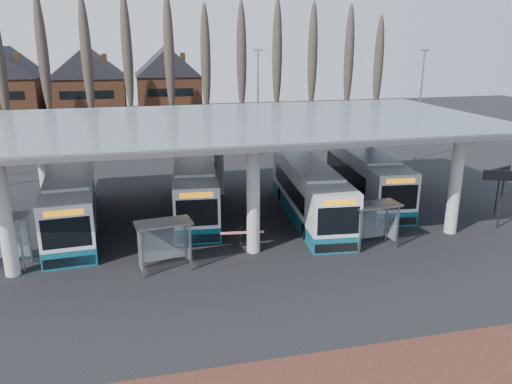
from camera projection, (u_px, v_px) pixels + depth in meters
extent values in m
plane|color=black|center=(265.00, 271.00, 24.61)|extent=(140.00, 140.00, 0.00)
cylinder|color=beige|center=(5.00, 216.00, 23.38)|extent=(0.70, 0.70, 6.00)
cylinder|color=beige|center=(43.00, 163.00, 33.62)|extent=(0.70, 0.70, 6.00)
cylinder|color=beige|center=(253.00, 198.00, 26.07)|extent=(0.70, 0.70, 6.00)
cylinder|color=beige|center=(219.00, 154.00, 36.31)|extent=(0.70, 0.70, 6.00)
cylinder|color=beige|center=(455.00, 184.00, 28.76)|extent=(0.70, 0.70, 6.00)
cylinder|color=beige|center=(370.00, 146.00, 39.00)|extent=(0.70, 0.70, 6.00)
cube|color=gray|center=(232.00, 121.00, 30.25)|extent=(32.00, 16.00, 0.12)
cube|color=silver|center=(232.00, 120.00, 30.23)|extent=(31.50, 15.50, 0.04)
cone|color=#473D33|center=(5.00, 80.00, 49.20)|extent=(0.36, 0.36, 14.50)
ellipsoid|color=#473D33|center=(3.00, 62.00, 48.69)|extent=(1.10, 1.10, 11.02)
cone|color=#473D33|center=(48.00, 79.00, 50.09)|extent=(0.36, 0.36, 14.50)
ellipsoid|color=#473D33|center=(46.00, 61.00, 49.59)|extent=(1.10, 1.10, 11.02)
cone|color=#473D33|center=(90.00, 78.00, 50.99)|extent=(0.36, 0.36, 14.50)
ellipsoid|color=#473D33|center=(88.00, 61.00, 50.48)|extent=(1.10, 1.10, 11.02)
cone|color=#473D33|center=(130.00, 78.00, 51.88)|extent=(0.36, 0.36, 14.50)
ellipsoid|color=#473D33|center=(129.00, 61.00, 51.38)|extent=(1.10, 1.10, 11.02)
cone|color=#473D33|center=(169.00, 77.00, 52.78)|extent=(0.36, 0.36, 14.50)
ellipsoid|color=#473D33|center=(168.00, 60.00, 52.28)|extent=(1.10, 1.10, 11.02)
cone|color=#473D33|center=(206.00, 77.00, 53.68)|extent=(0.36, 0.36, 14.50)
ellipsoid|color=#473D33|center=(206.00, 60.00, 53.17)|extent=(1.10, 1.10, 11.02)
cone|color=#473D33|center=(243.00, 76.00, 54.57)|extent=(0.36, 0.36, 14.50)
ellipsoid|color=#473D33|center=(243.00, 60.00, 54.07)|extent=(1.10, 1.10, 11.02)
cone|color=#473D33|center=(278.00, 75.00, 55.47)|extent=(0.36, 0.36, 14.50)
ellipsoid|color=#473D33|center=(278.00, 59.00, 54.97)|extent=(1.10, 1.10, 11.02)
cone|color=#473D33|center=(312.00, 75.00, 56.37)|extent=(0.36, 0.36, 14.50)
ellipsoid|color=#473D33|center=(312.00, 59.00, 55.86)|extent=(1.10, 1.10, 11.02)
cone|color=#473D33|center=(345.00, 74.00, 57.26)|extent=(0.36, 0.36, 14.50)
ellipsoid|color=#473D33|center=(346.00, 59.00, 56.76)|extent=(1.10, 1.10, 11.02)
cone|color=#473D33|center=(377.00, 74.00, 58.16)|extent=(0.36, 0.36, 14.50)
ellipsoid|color=#473D33|center=(378.00, 58.00, 57.66)|extent=(1.10, 1.10, 11.02)
cube|color=brown|center=(9.00, 105.00, 59.96)|extent=(8.00, 10.00, 7.00)
pyramid|color=black|center=(0.00, 45.00, 57.93)|extent=(8.30, 10.30, 3.50)
cube|color=brown|center=(91.00, 103.00, 62.09)|extent=(8.00, 10.00, 7.00)
pyramid|color=black|center=(86.00, 45.00, 60.06)|extent=(8.30, 10.30, 3.50)
cube|color=brown|center=(168.00, 101.00, 64.21)|extent=(8.00, 10.00, 7.00)
pyramid|color=black|center=(165.00, 45.00, 62.19)|extent=(8.30, 10.30, 3.50)
cylinder|color=slate|center=(258.00, 104.00, 48.71)|extent=(0.16, 0.16, 10.00)
cube|color=slate|center=(258.00, 50.00, 47.23)|extent=(0.80, 0.15, 0.15)
cylinder|color=slate|center=(420.00, 108.00, 46.26)|extent=(0.16, 0.16, 10.00)
cube|color=slate|center=(425.00, 50.00, 44.79)|extent=(0.80, 0.15, 0.15)
cube|color=silver|center=(71.00, 198.00, 29.98)|extent=(3.49, 12.55, 2.89)
cube|color=#0E546C|center=(74.00, 220.00, 30.39)|extent=(3.51, 12.57, 0.93)
cube|color=silver|center=(68.00, 174.00, 29.55)|extent=(2.88, 7.59, 0.19)
cube|color=black|center=(71.00, 194.00, 30.43)|extent=(3.29, 9.09, 1.14)
cube|color=black|center=(66.00, 233.00, 24.33)|extent=(2.32, 0.22, 1.55)
cube|color=black|center=(74.00, 172.00, 35.59)|extent=(2.24, 0.22, 1.24)
cube|color=orange|center=(64.00, 213.00, 24.03)|extent=(1.84, 0.18, 0.31)
cube|color=black|center=(70.00, 262.00, 24.79)|extent=(2.50, 0.26, 0.52)
cylinder|color=black|center=(47.00, 245.00, 26.45)|extent=(0.36, 1.01, 0.99)
cylinder|color=black|center=(94.00, 240.00, 27.14)|extent=(0.36, 1.01, 0.99)
cylinder|color=black|center=(56.00, 203.00, 33.34)|extent=(0.36, 1.01, 0.99)
cylinder|color=black|center=(94.00, 200.00, 34.02)|extent=(0.36, 1.01, 0.99)
cube|color=silver|center=(194.00, 184.00, 33.05)|extent=(3.74, 12.37, 2.84)
cube|color=#0E546C|center=(195.00, 203.00, 33.45)|extent=(3.76, 12.40, 0.91)
cube|color=silver|center=(194.00, 162.00, 32.63)|extent=(3.02, 7.50, 0.18)
cube|color=black|center=(194.00, 180.00, 33.51)|extent=(3.45, 8.98, 1.12)
cube|color=black|center=(197.00, 213.00, 27.28)|extent=(2.27, 0.28, 1.52)
cube|color=black|center=(193.00, 161.00, 38.78)|extent=(2.20, 0.27, 1.22)
cube|color=orange|center=(196.00, 195.00, 26.99)|extent=(1.81, 0.22, 0.30)
cube|color=black|center=(198.00, 239.00, 27.73)|extent=(2.46, 0.32, 0.51)
cylinder|color=black|center=(177.00, 224.00, 29.63)|extent=(0.38, 1.00, 0.97)
cylinder|color=black|center=(216.00, 222.00, 29.94)|extent=(0.38, 1.00, 0.97)
cylinder|color=black|center=(178.00, 189.00, 36.65)|extent=(0.38, 1.00, 0.97)
cylinder|color=black|center=(210.00, 188.00, 36.97)|extent=(0.38, 1.00, 0.97)
cube|color=silver|center=(310.00, 189.00, 31.83)|extent=(3.69, 12.36, 2.84)
cube|color=#0E546C|center=(309.00, 210.00, 32.22)|extent=(3.71, 12.38, 0.91)
cube|color=silver|center=(311.00, 167.00, 31.40)|extent=(2.99, 7.49, 0.18)
cube|color=black|center=(308.00, 186.00, 32.28)|extent=(3.42, 8.97, 1.12)
cube|color=black|center=(338.00, 221.00, 26.07)|extent=(2.27, 0.27, 1.52)
cube|color=black|center=(290.00, 165.00, 37.54)|extent=(2.19, 0.26, 1.22)
cube|color=orange|center=(339.00, 202.00, 25.78)|extent=(1.81, 0.22, 0.30)
cube|color=black|center=(337.00, 248.00, 26.52)|extent=(2.45, 0.31, 0.51)
cylinder|color=black|center=(306.00, 232.00, 28.40)|extent=(0.37, 1.00, 0.97)
cylinder|color=black|center=(345.00, 229.00, 28.73)|extent=(0.37, 1.00, 0.97)
cylinder|color=black|center=(281.00, 194.00, 35.42)|extent=(0.37, 1.00, 0.97)
cylinder|color=black|center=(313.00, 193.00, 35.74)|extent=(0.37, 1.00, 0.97)
cube|color=silver|center=(364.00, 173.00, 35.75)|extent=(3.79, 12.49, 2.87)
cube|color=#0E546C|center=(363.00, 191.00, 36.15)|extent=(3.81, 12.51, 0.92)
cube|color=silver|center=(365.00, 153.00, 35.32)|extent=(3.06, 7.57, 0.18)
cube|color=black|center=(362.00, 170.00, 36.21)|extent=(3.50, 9.07, 1.13)
cube|color=black|center=(399.00, 197.00, 29.93)|extent=(2.29, 0.28, 1.54)
cube|color=black|center=(339.00, 153.00, 41.53)|extent=(2.22, 0.28, 1.23)
cube|color=orange|center=(401.00, 181.00, 29.63)|extent=(1.82, 0.23, 0.31)
cube|color=black|center=(397.00, 221.00, 30.38)|extent=(2.48, 0.32, 0.51)
cylinder|color=black|center=(366.00, 209.00, 32.29)|extent=(0.38, 1.01, 0.98)
cylinder|color=black|center=(400.00, 207.00, 32.61)|extent=(0.38, 1.01, 0.98)
cylinder|color=black|center=(333.00, 179.00, 39.38)|extent=(0.38, 1.01, 0.98)
cylinder|color=black|center=(362.00, 177.00, 39.70)|extent=(0.38, 1.01, 0.98)
cube|color=gray|center=(22.00, 247.00, 24.14)|extent=(0.09, 0.09, 2.64)
cube|color=gray|center=(29.00, 238.00, 25.25)|extent=(0.09, 0.09, 2.64)
cube|color=silver|center=(3.00, 238.00, 25.14)|extent=(2.52, 0.34, 2.11)
cube|color=silver|center=(26.00, 241.00, 24.69)|extent=(0.18, 1.16, 2.11)
cube|color=gray|center=(142.00, 255.00, 23.58)|extent=(0.09, 0.09, 2.42)
cube|color=gray|center=(190.00, 248.00, 24.37)|extent=(0.09, 0.09, 2.42)
cube|color=gray|center=(139.00, 246.00, 24.53)|extent=(0.09, 0.09, 2.42)
cube|color=gray|center=(185.00, 240.00, 25.32)|extent=(0.09, 0.09, 2.42)
cube|color=gray|center=(163.00, 223.00, 24.09)|extent=(2.86, 1.69, 0.10)
cube|color=silver|center=(162.00, 242.00, 24.95)|extent=(2.31, 0.34, 1.93)
cube|color=silver|center=(140.00, 250.00, 24.02)|extent=(0.18, 1.06, 1.93)
cube|color=silver|center=(189.00, 243.00, 24.85)|extent=(0.18, 1.06, 1.93)
cube|color=gray|center=(360.00, 232.00, 26.36)|extent=(0.08, 0.08, 2.40)
cube|color=gray|center=(398.00, 227.00, 27.07)|extent=(0.08, 0.08, 2.40)
cube|color=gray|center=(350.00, 225.00, 27.32)|extent=(0.08, 0.08, 2.40)
cube|color=gray|center=(387.00, 221.00, 28.03)|extent=(0.08, 0.08, 2.40)
cube|color=gray|center=(375.00, 205.00, 26.84)|extent=(2.80, 1.58, 0.10)
cube|color=silver|center=(368.00, 222.00, 27.71)|extent=(2.30, 0.25, 1.92)
cube|color=silver|center=(354.00, 228.00, 26.82)|extent=(0.13, 1.06, 1.92)
cube|color=silver|center=(393.00, 223.00, 27.55)|extent=(0.13, 1.06, 1.92)
cylinder|color=black|center=(501.00, 200.00, 29.87)|extent=(0.11, 0.11, 3.50)
cube|color=black|center=(505.00, 176.00, 29.43)|extent=(2.28, 1.00, 0.60)
cylinder|color=black|center=(497.00, 192.00, 32.19)|extent=(0.10, 0.10, 3.12)
cube|color=black|center=(500.00, 171.00, 31.79)|extent=(2.04, 0.89, 0.54)
cube|color=black|center=(240.00, 236.00, 27.43)|extent=(0.09, 0.09, 1.18)
cube|color=red|center=(242.00, 233.00, 26.81)|extent=(2.35, 0.41, 0.11)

